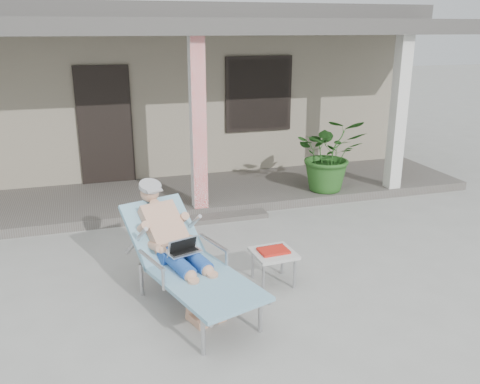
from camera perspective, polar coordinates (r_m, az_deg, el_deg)
name	(u,v)px	position (r m, az deg, el deg)	size (l,w,h in m)	color
ground	(239,274)	(6.27, -0.09, -9.20)	(60.00, 60.00, 0.00)	#9E9E99
house	(157,83)	(12.01, -9.35, 12.01)	(10.40, 5.40, 3.30)	gray
porch_deck	(190,195)	(8.94, -5.69, -0.30)	(10.00, 2.00, 0.15)	#605B56
porch_overhang	(185,33)	(8.44, -6.20, 17.35)	(10.00, 2.30, 2.85)	silver
porch_step	(205,219)	(7.90, -4.00, -3.06)	(2.00, 0.30, 0.07)	#605B56
lounger	(181,233)	(5.41, -6.69, -4.57)	(1.31, 2.06, 1.30)	#B7B7BC
side_table	(273,255)	(5.93, 3.77, -7.04)	(0.51, 0.51, 0.43)	beige
potted_palm	(330,154)	(8.89, 10.03, 4.23)	(1.16, 1.01, 1.29)	#26591E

